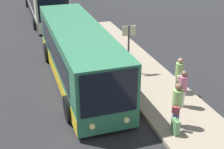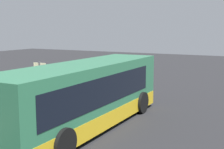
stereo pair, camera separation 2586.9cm
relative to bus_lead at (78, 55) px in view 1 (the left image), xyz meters
The scene contains 8 objects.
ground 1.51m from the bus_lead, 19.09° to the left, with size 80.00×80.00×0.00m, color #232326.
platform 3.55m from the bus_lead, 81.43° to the left, with size 20.00×2.97×0.17m.
bus_lead is the anchor object (origin of this frame).
passenger_boarding 5.05m from the bus_lead, 54.46° to the left, with size 0.60×0.45×1.68m.
passenger_waiting 6.03m from the bus_lead, 25.49° to the left, with size 0.64×0.60×1.85m.
passenger_with_bags 5.52m from the bus_lead, 40.29° to the left, with size 0.50×0.50×1.68m.
suitcase 6.42m from the bus_lead, 21.65° to the left, with size 0.39×0.20×0.85m.
sign_post 2.66m from the bus_lead, 85.71° to the left, with size 0.10×0.72×2.60m.
Camera 1 is at (13.85, -3.09, 7.24)m, focal length 50.00 mm.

